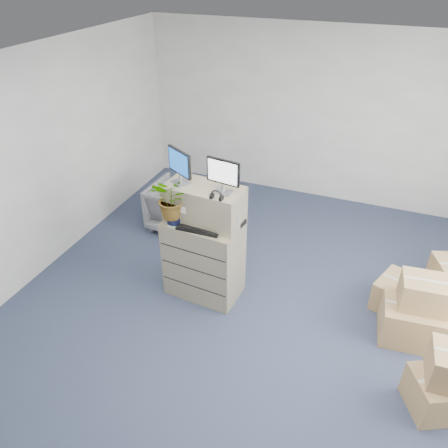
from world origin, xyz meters
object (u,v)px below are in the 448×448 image
at_px(monitor_right, 223,174).
at_px(monitor_left, 180,165).
at_px(filing_cabinet_lower, 204,258).
at_px(office_chair, 178,204).
at_px(keyboard, 200,228).
at_px(potted_plant, 173,203).
at_px(water_bottle, 210,212).

bearing_deg(monitor_right, monitor_left, -174.47).
height_order(filing_cabinet_lower, office_chair, filing_cabinet_lower).
relative_size(monitor_left, keyboard, 0.79).
relative_size(potted_plant, office_chair, 0.74).
bearing_deg(keyboard, potted_plant, 177.69).
distance_m(monitor_left, water_bottle, 0.63).
xyz_separation_m(keyboard, potted_plant, (-0.32, 0.00, 0.25)).
bearing_deg(filing_cabinet_lower, potted_plant, -150.42).
relative_size(filing_cabinet_lower, office_chair, 1.30).
height_order(monitor_right, water_bottle, monitor_right).
bearing_deg(office_chair, keyboard, 128.86).
distance_m(water_bottle, office_chair, 1.81).
xyz_separation_m(monitor_left, keyboard, (0.30, -0.18, -0.65)).
bearing_deg(office_chair, water_bottle, 134.09).
bearing_deg(filing_cabinet_lower, keyboard, -76.31).
distance_m(filing_cabinet_lower, monitor_right, 1.20).
bearing_deg(keyboard, monitor_left, 147.61).
bearing_deg(water_bottle, keyboard, -109.66).
distance_m(filing_cabinet_lower, office_chair, 1.60).
xyz_separation_m(filing_cabinet_lower, office_chair, (-0.99, 1.25, -0.12)).
height_order(filing_cabinet_lower, keyboard, keyboard).
height_order(monitor_right, office_chair, monitor_right).
relative_size(filing_cabinet_lower, water_bottle, 3.61).
relative_size(keyboard, water_bottle, 1.76).
height_order(filing_cabinet_lower, monitor_left, monitor_left).
bearing_deg(keyboard, water_bottle, 68.83).
distance_m(water_bottle, potted_plant, 0.43).
height_order(keyboard, potted_plant, potted_plant).
bearing_deg(filing_cabinet_lower, water_bottle, 22.60).
xyz_separation_m(monitor_left, office_chair, (-0.72, 1.22, -1.30)).
bearing_deg(water_bottle, monitor_left, 178.47).
bearing_deg(monitor_left, potted_plant, -65.54).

